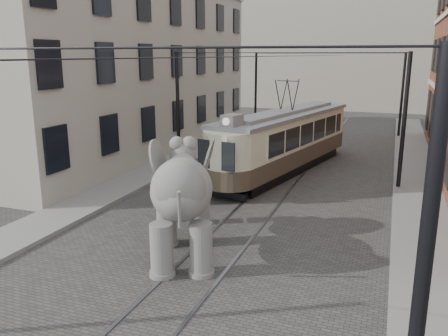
% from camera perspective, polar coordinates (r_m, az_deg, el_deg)
% --- Properties ---
extents(ground, '(120.00, 120.00, 0.00)m').
position_cam_1_polar(ground, '(16.94, 2.78, -6.38)').
color(ground, '#423F3C').
extents(tram_rails, '(1.54, 80.00, 0.02)m').
position_cam_1_polar(tram_rails, '(16.93, 2.78, -6.35)').
color(tram_rails, slate).
rests_on(tram_rails, ground).
extents(sidewalk_right, '(2.00, 60.00, 0.15)m').
position_cam_1_polar(sidewalk_right, '(16.28, 23.56, -8.16)').
color(sidewalk_right, slate).
rests_on(sidewalk_right, ground).
extents(sidewalk_left, '(2.00, 60.00, 0.15)m').
position_cam_1_polar(sidewalk_left, '(19.74, -15.55, -3.68)').
color(sidewalk_left, slate).
rests_on(sidewalk_left, ground).
extents(stucco_building, '(7.00, 24.00, 10.00)m').
position_cam_1_polar(stucco_building, '(29.69, -11.98, 11.94)').
color(stucco_building, '#9E9683').
rests_on(stucco_building, ground).
extents(distant_block, '(28.00, 10.00, 14.00)m').
position_cam_1_polar(distant_block, '(55.38, 15.91, 14.57)').
color(distant_block, '#9E9683').
rests_on(distant_block, ground).
extents(catenary, '(11.00, 30.20, 6.00)m').
position_cam_1_polar(catenary, '(20.96, 6.51, 5.95)').
color(catenary, black).
rests_on(catenary, ground).
extents(tram, '(4.90, 11.94, 4.64)m').
position_cam_1_polar(tram, '(23.58, 7.69, 5.13)').
color(tram, beige).
rests_on(tram, ground).
extents(elephant, '(4.93, 6.18, 3.33)m').
position_cam_1_polar(elephant, '(13.30, -5.24, -4.58)').
color(elephant, slate).
rests_on(elephant, ground).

